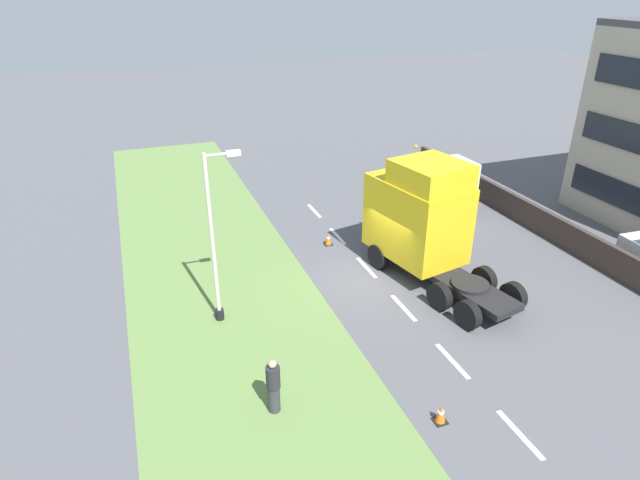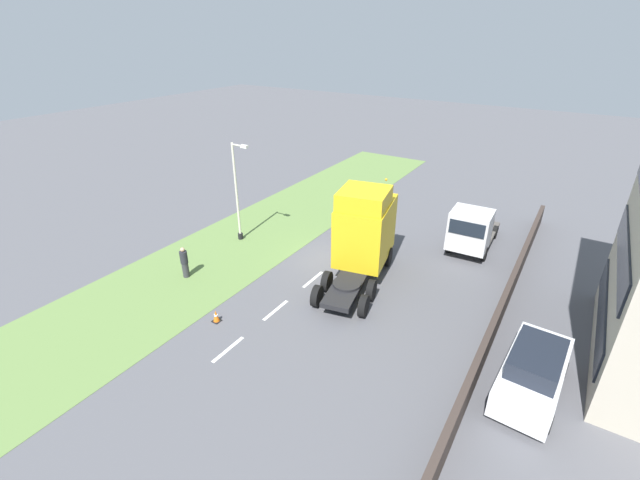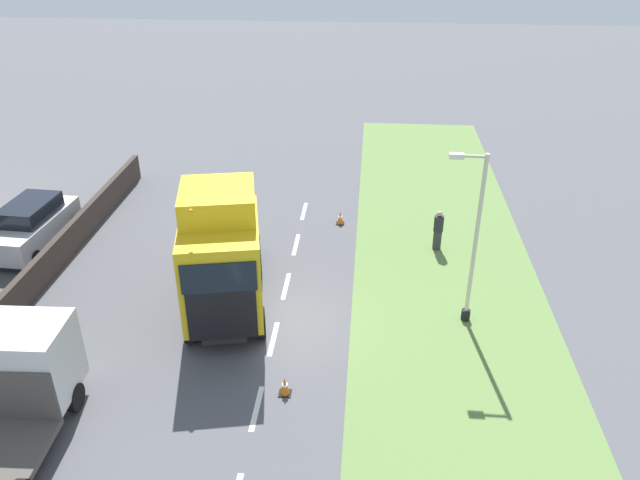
{
  "view_description": "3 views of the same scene",
  "coord_description": "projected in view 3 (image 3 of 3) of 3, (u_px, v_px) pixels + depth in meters",
  "views": [
    {
      "loc": [
        -8.54,
        -16.58,
        10.8
      ],
      "look_at": [
        -3.0,
        -1.64,
        2.96
      ],
      "focal_mm": 30.0,
      "sensor_mm": 36.0,
      "label": 1
    },
    {
      "loc": [
        10.47,
        -18.28,
        11.86
      ],
      "look_at": [
        -0.04,
        -1.53,
        1.97
      ],
      "focal_mm": 24.0,
      "sensor_mm": 36.0,
      "label": 2
    },
    {
      "loc": [
        -2.88,
        17.13,
        12.65
      ],
      "look_at": [
        -1.32,
        -1.7,
        2.34
      ],
      "focal_mm": 35.0,
      "sensor_mm": 36.0,
      "label": 3
    }
  ],
  "objects": [
    {
      "name": "lamp_post",
      "position": [
        472.0,
        248.0,
        20.06
      ],
      "size": [
        1.27,
        0.3,
        6.04
      ],
      "color": "black",
      "rests_on": "ground"
    },
    {
      "name": "parked_car",
      "position": [
        32.0,
        225.0,
        25.58
      ],
      "size": [
        2.18,
        4.71,
        1.93
      ],
      "rotation": [
        0.0,
        0.0,
        -0.06
      ],
      "color": "silver",
      "rests_on": "ground"
    },
    {
      "name": "traffic_cone_lead",
      "position": [
        285.0,
        386.0,
        18.05
      ],
      "size": [
        0.36,
        0.36,
        0.58
      ],
      "color": "black",
      "rests_on": "ground"
    },
    {
      "name": "flatbed_truck",
      "position": [
        25.0,
        378.0,
        16.62
      ],
      "size": [
        2.38,
        5.65,
        2.78
      ],
      "rotation": [
        0.0,
        0.0,
        3.18
      ],
      "color": "silver",
      "rests_on": "ground"
    },
    {
      "name": "lorry_cab",
      "position": [
        222.0,
        258.0,
        20.36
      ],
      "size": [
        3.78,
        7.15,
        4.88
      ],
      "rotation": [
        0.0,
        0.0,
        0.2
      ],
      "color": "black",
      "rests_on": "ground"
    },
    {
      "name": "lane_markings",
      "position": [
        280.0,
        311.0,
        21.86
      ],
      "size": [
        0.16,
        17.8,
        0.0
      ],
      "color": "white",
      "rests_on": "ground"
    },
    {
      "name": "grass_verge",
      "position": [
        455.0,
        331.0,
        20.81
      ],
      "size": [
        7.0,
        44.0,
        0.01
      ],
      "color": "#607F42",
      "rests_on": "ground"
    },
    {
      "name": "boundary_wall",
      "position": [
        20.0,
        295.0,
        21.61
      ],
      "size": [
        0.25,
        24.0,
        1.23
      ],
      "color": "#382D28",
      "rests_on": "ground"
    },
    {
      "name": "pedestrian",
      "position": [
        438.0,
        231.0,
        25.34
      ],
      "size": [
        0.39,
        0.39,
        1.73
      ],
      "color": "#333338",
      "rests_on": "ground"
    },
    {
      "name": "ground_plane",
      "position": [
        277.0,
        322.0,
        21.25
      ],
      "size": [
        120.0,
        120.0,
        0.0
      ],
      "primitive_type": "plane",
      "color": "#515156",
      "rests_on": "ground"
    },
    {
      "name": "traffic_cone_trailing",
      "position": [
        340.0,
        218.0,
        27.62
      ],
      "size": [
        0.36,
        0.36,
        0.58
      ],
      "color": "black",
      "rests_on": "ground"
    }
  ]
}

